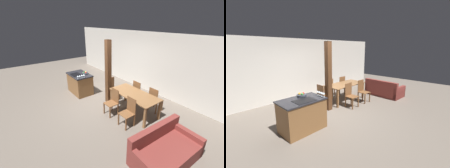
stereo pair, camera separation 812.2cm
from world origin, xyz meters
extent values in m
plane|color=#665B51|center=(0.00, 0.00, 0.00)|extent=(16.00, 16.00, 0.00)
cube|color=beige|center=(0.00, 2.49, 1.35)|extent=(11.20, 0.08, 2.70)
cube|color=brown|center=(-1.28, -0.23, 0.44)|extent=(1.19, 0.74, 0.87)
cube|color=#232328|center=(-1.28, -0.23, 0.89)|extent=(1.23, 0.78, 0.04)
cube|color=black|center=(-1.28, -0.38, 0.92)|extent=(0.56, 0.40, 0.01)
cylinder|color=#383D47|center=(-1.13, 0.00, 0.95)|extent=(0.28, 0.28, 0.05)
sphere|color=red|center=(-1.06, 0.00, 0.99)|extent=(0.07, 0.07, 0.07)
sphere|color=gold|center=(-1.17, 0.04, 0.99)|extent=(0.07, 0.07, 0.07)
sphere|color=#3D8E38|center=(-1.14, -0.06, 0.99)|extent=(0.07, 0.07, 0.07)
cylinder|color=silver|center=(-0.74, -0.54, 0.92)|extent=(0.06, 0.06, 0.00)
cylinder|color=silver|center=(-0.74, -0.54, 0.97)|extent=(0.01, 0.01, 0.08)
cone|color=silver|center=(-0.74, -0.54, 1.04)|extent=(0.08, 0.08, 0.06)
cylinder|color=silver|center=(-0.74, -0.45, 0.92)|extent=(0.06, 0.06, 0.00)
cylinder|color=silver|center=(-0.74, -0.45, 0.97)|extent=(0.01, 0.01, 0.08)
cone|color=silver|center=(-0.74, -0.45, 1.04)|extent=(0.08, 0.08, 0.06)
cylinder|color=silver|center=(-0.74, -0.36, 0.92)|extent=(0.06, 0.06, 0.00)
cylinder|color=silver|center=(-0.74, -0.36, 0.97)|extent=(0.01, 0.01, 0.08)
cone|color=silver|center=(-0.74, -0.36, 1.04)|extent=(0.08, 0.08, 0.06)
cylinder|color=silver|center=(-0.74, -0.27, 0.92)|extent=(0.06, 0.06, 0.00)
cylinder|color=silver|center=(-0.74, -0.27, 0.97)|extent=(0.01, 0.01, 0.08)
cone|color=silver|center=(-0.74, -0.27, 1.04)|extent=(0.08, 0.08, 0.06)
cube|color=brown|center=(1.42, 0.56, 0.75)|extent=(1.81, 0.86, 0.03)
cube|color=brown|center=(0.58, 0.20, 0.37)|extent=(0.07, 0.07, 0.73)
cube|color=brown|center=(2.26, 0.20, 0.37)|extent=(0.07, 0.07, 0.73)
cube|color=brown|center=(0.58, 0.93, 0.37)|extent=(0.07, 0.07, 0.73)
cube|color=brown|center=(2.26, 0.93, 0.37)|extent=(0.07, 0.07, 0.73)
cube|color=brown|center=(1.01, -0.16, 0.44)|extent=(0.40, 0.40, 0.02)
cube|color=brown|center=(1.01, 0.03, 0.70)|extent=(0.38, 0.02, 0.50)
cube|color=brown|center=(0.84, -0.34, 0.21)|extent=(0.04, 0.04, 0.43)
cube|color=brown|center=(1.19, -0.34, 0.21)|extent=(0.04, 0.04, 0.43)
cube|color=brown|center=(0.84, 0.01, 0.21)|extent=(0.04, 0.04, 0.43)
cube|color=brown|center=(1.19, 0.01, 0.21)|extent=(0.04, 0.04, 0.43)
cube|color=brown|center=(1.83, -0.16, 0.44)|extent=(0.40, 0.40, 0.02)
cube|color=brown|center=(1.83, 0.03, 0.70)|extent=(0.38, 0.02, 0.50)
cube|color=brown|center=(1.65, -0.34, 0.21)|extent=(0.04, 0.04, 0.43)
cube|color=brown|center=(2.01, -0.34, 0.21)|extent=(0.04, 0.04, 0.43)
cube|color=brown|center=(1.65, 0.01, 0.21)|extent=(0.04, 0.04, 0.43)
cube|color=brown|center=(2.01, 0.01, 0.21)|extent=(0.04, 0.04, 0.43)
cube|color=brown|center=(1.01, 1.29, 0.44)|extent=(0.40, 0.40, 0.02)
cube|color=brown|center=(1.01, 1.10, 0.70)|extent=(0.38, 0.02, 0.50)
cube|color=brown|center=(1.19, 1.47, 0.21)|extent=(0.04, 0.04, 0.43)
cube|color=brown|center=(0.84, 1.47, 0.21)|extent=(0.04, 0.04, 0.43)
cube|color=brown|center=(1.19, 1.12, 0.21)|extent=(0.04, 0.04, 0.43)
cube|color=brown|center=(0.84, 1.12, 0.21)|extent=(0.04, 0.04, 0.43)
cube|color=brown|center=(1.83, 1.29, 0.44)|extent=(0.40, 0.40, 0.02)
cube|color=brown|center=(1.83, 1.10, 0.70)|extent=(0.38, 0.02, 0.50)
cube|color=brown|center=(2.01, 1.47, 0.21)|extent=(0.04, 0.04, 0.43)
cube|color=brown|center=(1.65, 1.47, 0.21)|extent=(0.04, 0.04, 0.43)
cube|color=brown|center=(2.01, 1.12, 0.21)|extent=(0.04, 0.04, 0.43)
cube|color=brown|center=(1.65, 1.12, 0.21)|extent=(0.04, 0.04, 0.43)
cube|color=brown|center=(0.22, 0.56, 0.44)|extent=(0.40, 0.40, 0.02)
cube|color=brown|center=(0.03, 0.56, 0.70)|extent=(0.02, 0.38, 0.50)
cube|color=brown|center=(0.39, 0.39, 0.21)|extent=(0.04, 0.04, 0.43)
cube|color=brown|center=(0.39, 0.74, 0.21)|extent=(0.04, 0.04, 0.43)
cube|color=brown|center=(0.04, 0.39, 0.21)|extent=(0.04, 0.04, 0.43)
cube|color=brown|center=(0.04, 0.74, 0.21)|extent=(0.04, 0.04, 0.43)
cube|color=maroon|center=(3.38, -0.30, 0.20)|extent=(1.01, 1.74, 0.41)
cube|color=maroon|center=(3.01, -0.28, 0.59)|extent=(0.25, 1.70, 0.37)
cube|color=maroon|center=(3.34, -1.08, 0.27)|extent=(0.92, 0.19, 0.55)
cube|color=maroon|center=(3.43, 0.47, 0.27)|extent=(0.92, 0.19, 0.55)
cube|color=#4C2D19|center=(0.21, 0.31, 1.26)|extent=(0.19, 0.19, 2.51)
camera|label=1|loc=(4.69, -2.92, 3.14)|focal=24.00mm
camera|label=2|loc=(-3.36, -3.65, 2.28)|focal=24.00mm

